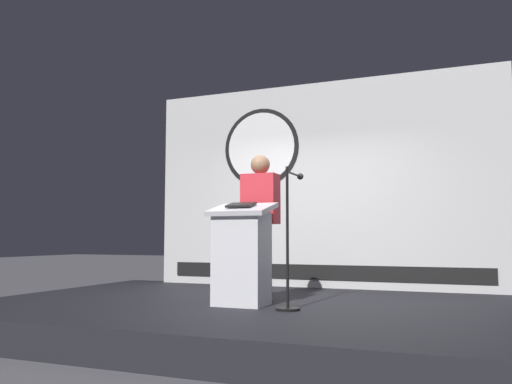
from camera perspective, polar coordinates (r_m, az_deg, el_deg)
ground_plane at (r=5.74m, az=2.18°, el=-15.00°), size 40.00×40.00×0.00m
stage_platform at (r=5.72m, az=2.18°, el=-13.52°), size 6.40×4.00×0.30m
banner_display at (r=7.47m, az=6.76°, el=0.88°), size 5.03×0.12×2.92m
podium at (r=5.44m, az=-1.58°, el=-6.84°), size 0.64×0.50×1.07m
speaker_person at (r=5.88m, az=0.48°, el=-3.68°), size 0.40×0.26×1.63m
microphone_stand at (r=5.17m, az=3.69°, el=-7.26°), size 0.24×0.59×1.40m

